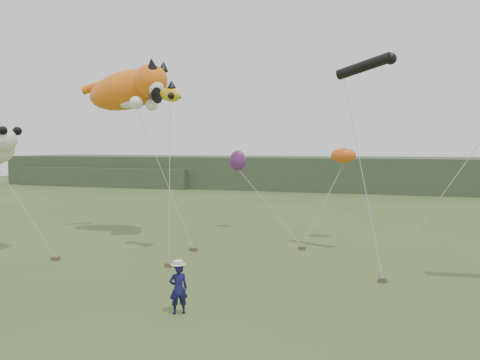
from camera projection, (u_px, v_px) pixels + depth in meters
The scene contains 8 objects.
ground at pixel (209, 301), 16.35m from camera, with size 120.00×120.00×0.00m, color #385123.
headland at pixel (308, 173), 59.79m from camera, with size 90.00×13.00×4.00m.
festival_attendant at pixel (178, 289), 15.06m from camera, with size 0.60×0.39×1.65m, color #141246.
sandbag_anchors at pixel (217, 259), 22.07m from camera, with size 15.21×5.88×0.17m.
cat_kite at pixel (133, 89), 27.71m from camera, with size 6.72×3.59×3.23m.
fish_kite at pixel (164, 95), 23.37m from camera, with size 2.28×1.48×1.17m.
tube_kites at pixel (479, 81), 18.99m from camera, with size 10.04×5.85×2.99m.
misc_kites at pixel (287, 158), 28.40m from camera, with size 8.08×2.46×1.48m.
Camera 1 is at (5.65, -15.00, 5.42)m, focal length 35.00 mm.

